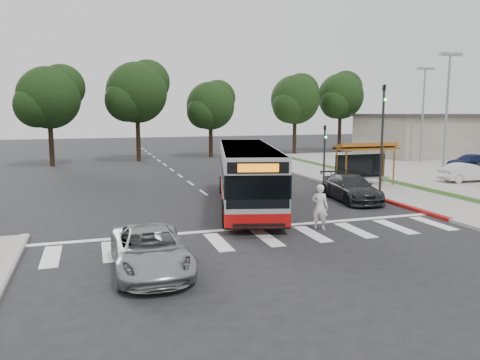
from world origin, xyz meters
name	(u,v)px	position (x,y,z in m)	size (l,w,h in m)	color
ground	(231,212)	(0.00, 0.00, 0.00)	(140.00, 140.00, 0.00)	black
sidewalk_east	(344,179)	(11.00, 8.00, 0.06)	(4.00, 40.00, 0.12)	gray
curb_east	(319,180)	(9.00, 8.00, 0.07)	(0.30, 40.00, 0.15)	#9E9991
curb_east_red	(409,207)	(9.00, -2.00, 0.08)	(0.32, 6.00, 0.15)	maroon
parking_lot	(457,170)	(23.00, 10.00, 0.05)	(18.00, 36.00, 0.10)	gray
commercial_building	(430,136)	(30.00, 22.00, 2.20)	(14.00, 10.00, 4.40)	#A89D8D
building_roof_cap	(431,115)	(30.00, 22.00, 4.55)	(14.60, 10.60, 0.30)	#383330
crosswalk_ladder	(267,238)	(0.00, -5.00, 0.01)	(18.00, 2.60, 0.01)	silver
bus_shelter	(365,151)	(10.80, 5.10, 2.35)	(4.20, 1.60, 2.86)	#8D5017
traffic_signal_ne_tall	(382,131)	(9.60, 1.49, 3.88)	(0.18, 0.37, 6.50)	black
traffic_signal_ne_short	(325,146)	(9.60, 8.49, 2.48)	(0.18, 0.37, 4.00)	black
lot_light_front	(447,98)	(18.00, 6.00, 5.91)	(1.90, 0.35, 9.01)	gray
lot_light_mid	(423,102)	(24.00, 16.00, 5.91)	(1.90, 0.35, 9.01)	gray
tree_ne_a	(295,99)	(16.08, 28.06, 6.39)	(6.16, 5.74, 9.30)	black
tree_ne_b	(341,95)	(23.08, 30.06, 6.92)	(6.16, 5.74, 10.02)	black
tree_north_a	(138,92)	(-1.92, 26.07, 6.92)	(6.60, 6.15, 10.17)	black
tree_north_b	(211,105)	(6.07, 28.06, 5.66)	(5.72, 5.33, 8.43)	black
tree_north_c	(50,97)	(-9.92, 24.06, 6.29)	(6.16, 5.74, 9.30)	black
transit_bus	(247,176)	(1.27, 1.29, 1.58)	(2.66, 12.27, 3.17)	#BABCBF
pedestrian	(320,207)	(2.64, -4.36, 0.97)	(0.71, 0.47, 1.95)	white
dark_sedan	(351,188)	(7.31, 0.92, 0.73)	(2.05, 5.05, 1.47)	black
silver_suv_south	(150,250)	(-4.88, -7.52, 0.68)	(2.26, 4.90, 1.36)	#939597
parked_car_1	(467,172)	(18.52, 4.24, 0.75)	(1.37, 3.93, 1.29)	silver
parked_car_3	(469,161)	(24.48, 10.26, 0.71)	(1.71, 4.21, 1.22)	#12173F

